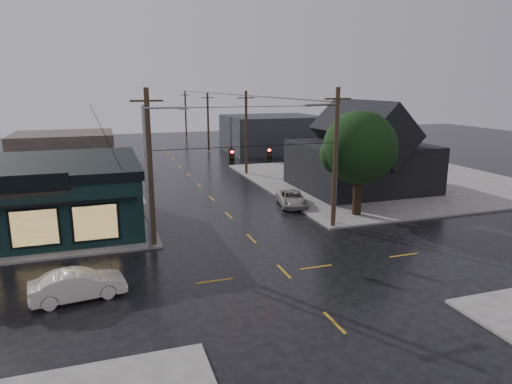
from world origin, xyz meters
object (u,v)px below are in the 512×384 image
object	(u,v)px
corner_tree	(360,148)
utility_pole_ne	(333,227)
suv_silver	(292,199)
utility_pole_nw	(154,246)
sedan_cream	(78,285)

from	to	relation	value
corner_tree	utility_pole_ne	world-z (taller)	corner_tree
corner_tree	suv_silver	world-z (taller)	corner_tree
suv_silver	corner_tree	bearing A→B (deg)	-38.46
corner_tree	utility_pole_ne	xyz separation A→B (m)	(-3.22, -2.08, -5.49)
corner_tree	utility_pole_nw	distance (m)	17.25
utility_pole_nw	sedan_cream	world-z (taller)	utility_pole_nw
utility_pole_ne	sedan_cream	xyz separation A→B (m)	(-17.35, -6.43, 0.74)
corner_tree	suv_silver	bearing A→B (deg)	129.43
sedan_cream	suv_silver	size ratio (longest dim) A/B	0.95
utility_pole_ne	suv_silver	world-z (taller)	utility_pole_ne
utility_pole_nw	utility_pole_ne	distance (m)	13.00
utility_pole_nw	sedan_cream	bearing A→B (deg)	-124.10
sedan_cream	utility_pole_ne	bearing A→B (deg)	-78.06
corner_tree	suv_silver	size ratio (longest dim) A/B	1.75
corner_tree	utility_pole_ne	distance (m)	6.70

